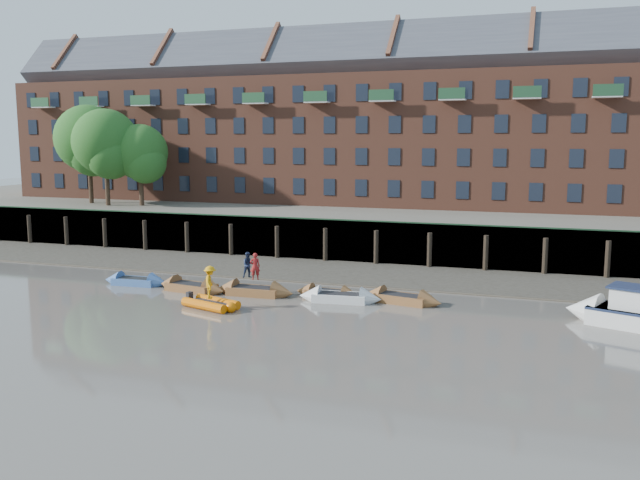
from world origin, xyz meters
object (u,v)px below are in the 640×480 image
at_px(rowboat_2, 191,287).
at_px(motor_launch, 621,312).
at_px(rowboat_5, 340,297).
at_px(person_rower_a, 255,266).
at_px(rib_tender, 213,304).
at_px(rowboat_6, 402,299).
at_px(rowboat_4, 328,293).
at_px(rowboat_1, 136,281).
at_px(person_rower_b, 248,265).
at_px(person_rib_crew, 210,282).
at_px(rowboat_3, 254,291).

distance_m(rowboat_2, motor_launch, 24.45).
bearing_deg(rowboat_5, person_rower_a, 175.53).
height_order(rowboat_2, rib_tender, rowboat_2).
xyz_separation_m(rowboat_6, person_rower_a, (-8.73, -1.03, 1.54)).
distance_m(rowboat_4, rib_tender, 7.02).
bearing_deg(rowboat_4, rowboat_1, -172.60).
height_order(rowboat_5, motor_launch, motor_launch).
distance_m(rowboat_2, rowboat_4, 8.54).
bearing_deg(motor_launch, person_rower_b, 19.32).
distance_m(motor_launch, person_rower_b, 20.86).
bearing_deg(person_rower_a, rowboat_4, 167.55).
height_order(rowboat_1, rowboat_5, rowboat_5).
bearing_deg(motor_launch, rowboat_5, 19.70).
bearing_deg(rowboat_4, rib_tender, -133.75).
xyz_separation_m(motor_launch, person_rib_crew, (-21.31, -3.54, 0.79)).
distance_m(rowboat_1, rowboat_3, 8.48).
bearing_deg(person_rower_b, motor_launch, -38.79).
height_order(rowboat_3, person_rower_b, person_rower_b).
distance_m(rowboat_2, person_rower_b, 3.97).
relative_size(motor_launch, person_rib_crew, 3.69).
xyz_separation_m(rib_tender, person_rib_crew, (-0.13, 0.00, 1.21)).
bearing_deg(person_rib_crew, rowboat_5, -83.01).
bearing_deg(rowboat_2, rowboat_3, 13.59).
relative_size(rowboat_2, rib_tender, 1.44).
bearing_deg(rowboat_3, rib_tender, -104.77).
xyz_separation_m(rowboat_5, person_rower_b, (-5.89, 0.23, 1.52)).
distance_m(rowboat_6, person_rib_crew, 10.94).
relative_size(rib_tender, person_rower_a, 2.14).
distance_m(rowboat_2, rib_tender, 4.72).
relative_size(rowboat_1, rowboat_4, 1.10).
bearing_deg(rowboat_4, rowboat_5, -38.44).
xyz_separation_m(rowboat_2, person_rib_crew, (3.14, -3.41, 1.22)).
xyz_separation_m(rowboat_1, rowboat_6, (17.32, 0.72, 0.02)).
height_order(rowboat_4, person_rib_crew, person_rib_crew).
relative_size(rowboat_1, rowboat_2, 0.89).
bearing_deg(rowboat_1, person_rower_a, -5.70).
xyz_separation_m(rowboat_3, rowboat_6, (8.84, 0.94, -0.01)).
xyz_separation_m(rowboat_2, rowboat_4, (8.44, 1.33, -0.04)).
bearing_deg(person_rower_b, rowboat_1, 143.05).
xyz_separation_m(rowboat_2, person_rower_b, (3.62, 0.59, 1.51)).
bearing_deg(motor_launch, rowboat_3, 20.13).
height_order(rowboat_5, rowboat_6, rowboat_5).
bearing_deg(rowboat_6, person_rower_a, -161.80).
relative_size(rowboat_5, person_rower_a, 3.03).
bearing_deg(rowboat_1, rib_tender, -30.88).
height_order(rowboat_1, motor_launch, motor_launch).
xyz_separation_m(rowboat_4, person_rower_a, (-4.20, -1.13, 1.58)).
bearing_deg(person_rib_crew, rowboat_1, 38.72).
relative_size(rowboat_1, rowboat_6, 0.91).
height_order(rowboat_6, rib_tender, rowboat_6).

